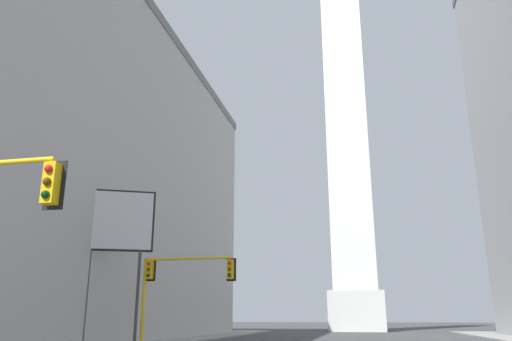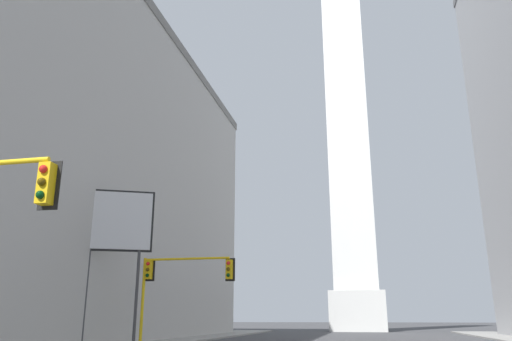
{
  "view_description": "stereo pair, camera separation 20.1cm",
  "coord_description": "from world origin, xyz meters",
  "views": [
    {
      "loc": [
        1.21,
        -2.59,
        1.8
      ],
      "look_at": [
        -7.84,
        39.99,
        14.65
      ],
      "focal_mm": 35.0,
      "sensor_mm": 36.0,
      "label": 1
    },
    {
      "loc": [
        1.41,
        -2.54,
        1.8
      ],
      "look_at": [
        -7.84,
        39.99,
        14.65
      ],
      "focal_mm": 35.0,
      "sensor_mm": 36.0,
      "label": 2
    }
  ],
  "objects": [
    {
      "name": "building_left",
      "position": [
        -24.31,
        31.07,
        13.4
      ],
      "size": [
        19.85,
        53.83,
        26.79
      ],
      "color": "#B2AFAA",
      "rests_on": "ground_plane"
    },
    {
      "name": "obelisk",
      "position": [
        0.0,
        69.27,
        32.79
      ],
      "size": [
        7.41,
        7.41,
        68.2
      ],
      "color": "silver",
      "rests_on": "ground_plane"
    },
    {
      "name": "traffic_light_mid_left",
      "position": [
        -9.65,
        25.75,
        4.02
      ],
      "size": [
        5.77,
        0.51,
        5.24
      ],
      "color": "yellow",
      "rests_on": "ground_plane"
    },
    {
      "name": "billboard_sign",
      "position": [
        -13.23,
        24.95,
        7.18
      ],
      "size": [
        3.99,
        1.95,
        9.35
      ],
      "color": "#3F3F42",
      "rests_on": "ground_plane"
    }
  ]
}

